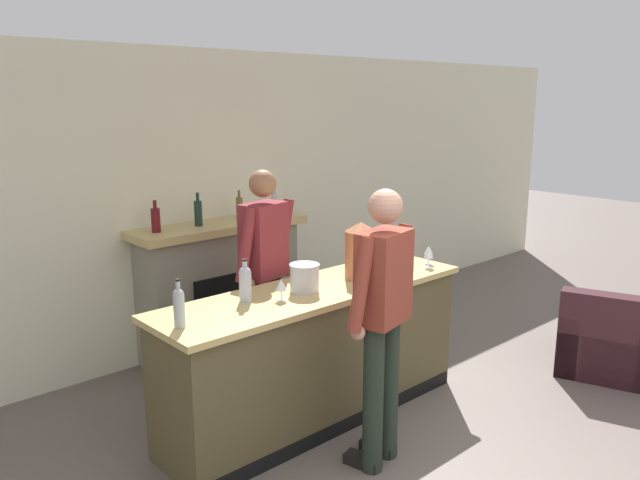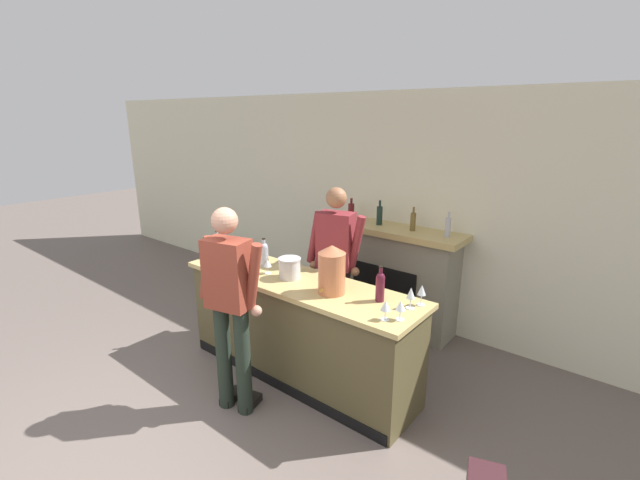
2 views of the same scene
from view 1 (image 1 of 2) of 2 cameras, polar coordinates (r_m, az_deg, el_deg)
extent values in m
cube|color=beige|center=(5.74, -12.77, 3.05)|extent=(12.00, 0.07, 2.75)
cube|color=brown|center=(4.63, -0.38, -10.60)|extent=(2.40, 0.61, 0.95)
cube|color=tan|center=(4.45, -0.39, -4.70)|extent=(2.47, 0.68, 0.04)
cube|color=black|center=(4.62, 2.31, -16.61)|extent=(2.35, 0.01, 0.10)
cube|color=gray|center=(5.83, -9.09, -4.68)|extent=(1.48, 0.44, 1.16)
cube|color=black|center=(5.69, -7.75, -6.65)|extent=(0.81, 0.02, 0.74)
cube|color=tan|center=(5.66, -9.20, 1.24)|extent=(1.64, 0.52, 0.07)
cylinder|color=#571117|center=(5.33, -14.79, 1.75)|extent=(0.08, 0.08, 0.20)
cylinder|color=#571117|center=(5.31, -14.87, 3.17)|extent=(0.03, 0.03, 0.07)
cylinder|color=#182D27|center=(5.52, -11.07, 2.40)|extent=(0.07, 0.07, 0.22)
cylinder|color=#182D27|center=(5.50, -11.14, 3.89)|extent=(0.03, 0.03, 0.07)
cylinder|color=brown|center=(5.75, -7.38, 2.87)|extent=(0.06, 0.06, 0.20)
cylinder|color=brown|center=(5.73, -7.42, 4.20)|extent=(0.02, 0.02, 0.07)
cylinder|color=#A9AEB6|center=(5.99, -4.19, 3.34)|extent=(0.06, 0.06, 0.20)
cylinder|color=#A9AEB6|center=(5.97, -4.21, 4.63)|extent=(0.02, 0.02, 0.07)
cube|color=#36191E|center=(6.10, 25.15, -8.72)|extent=(1.13, 1.07, 0.41)
cube|color=#36191E|center=(5.70, 25.04, -8.28)|extent=(0.44, 0.83, 0.77)
cube|color=#36191E|center=(6.10, 22.33, -7.76)|extent=(0.93, 0.49, 0.55)
cylinder|color=#212B22|center=(4.17, 6.29, -13.30)|extent=(0.13, 0.13, 0.97)
cube|color=black|center=(4.42, 5.30, -18.34)|extent=(0.15, 0.26, 0.07)
cylinder|color=#212B22|center=(4.02, 4.88, -14.37)|extent=(0.13, 0.13, 0.97)
cube|color=black|center=(4.27, 3.90, -19.51)|extent=(0.15, 0.26, 0.07)
cube|color=maroon|center=(3.81, 5.85, -3.40)|extent=(0.40, 0.30, 0.57)
cylinder|color=maroon|center=(4.02, 7.20, -2.49)|extent=(0.20, 0.08, 0.57)
sphere|color=tan|center=(4.11, 6.83, -6.49)|extent=(0.09, 0.09, 0.09)
cylinder|color=maroon|center=(3.63, 3.81, -4.09)|extent=(0.20, 0.08, 0.57)
sphere|color=tan|center=(3.74, 3.48, -8.44)|extent=(0.09, 0.09, 0.09)
sphere|color=tan|center=(3.71, 6.00, 3.09)|extent=(0.21, 0.21, 0.21)
cylinder|color=black|center=(4.98, -5.72, -8.92)|extent=(0.13, 0.13, 0.96)
cube|color=black|center=(5.12, -4.98, -13.70)|extent=(0.15, 0.26, 0.07)
cylinder|color=black|center=(5.12, -4.28, -8.25)|extent=(0.13, 0.13, 0.96)
cube|color=black|center=(5.26, -3.58, -12.92)|extent=(0.15, 0.26, 0.07)
cube|color=maroon|center=(4.82, -5.16, -0.04)|extent=(0.40, 0.30, 0.58)
cylinder|color=maroon|center=(4.64, -6.76, -0.45)|extent=(0.20, 0.08, 0.57)
sphere|color=#956242|center=(4.70, -6.48, -4.04)|extent=(0.09, 0.09, 0.09)
cylinder|color=maroon|center=(4.99, -3.32, 0.56)|extent=(0.20, 0.08, 0.57)
sphere|color=#956242|center=(5.05, -3.10, -2.80)|extent=(0.09, 0.09, 0.09)
sphere|color=#956242|center=(4.75, -5.27, 5.17)|extent=(0.21, 0.21, 0.21)
cylinder|color=#B86A44|center=(4.65, 3.74, -1.37)|extent=(0.23, 0.23, 0.36)
cone|color=#B86A44|center=(4.61, 3.77, 1.23)|extent=(0.24, 0.24, 0.07)
cylinder|color=#B29333|center=(4.59, 4.94, -3.01)|extent=(0.02, 0.04, 0.02)
cylinder|color=silver|center=(4.36, -1.43, -3.54)|extent=(0.20, 0.20, 0.18)
cylinder|color=silver|center=(4.33, -1.43, -2.30)|extent=(0.21, 0.21, 0.01)
cylinder|color=#521627|center=(5.04, 6.05, -1.18)|extent=(0.07, 0.07, 0.21)
sphere|color=#521627|center=(5.02, 6.08, -0.01)|extent=(0.07, 0.07, 0.07)
cylinder|color=#521627|center=(5.01, 6.09, 0.45)|extent=(0.03, 0.03, 0.08)
cylinder|color=black|center=(5.00, 6.11, 0.98)|extent=(0.03, 0.03, 0.01)
cylinder|color=#A3AABB|center=(4.17, -6.84, -4.27)|extent=(0.08, 0.08, 0.20)
sphere|color=#A3AABB|center=(4.14, -6.88, -2.95)|extent=(0.08, 0.08, 0.08)
cylinder|color=#A3AABB|center=(4.13, -6.89, -2.43)|extent=(0.03, 0.03, 0.08)
cylinder|color=black|center=(4.12, -6.91, -1.83)|extent=(0.04, 0.04, 0.01)
cylinder|color=#9EAAAC|center=(3.77, -12.75, -6.33)|extent=(0.07, 0.07, 0.21)
sphere|color=#9EAAAC|center=(3.74, -12.83, -4.84)|extent=(0.06, 0.06, 0.06)
cylinder|color=#9EAAAC|center=(3.73, -12.86, -4.26)|extent=(0.03, 0.03, 0.08)
cylinder|color=black|center=(3.71, -12.89, -3.58)|extent=(0.03, 0.03, 0.01)
cylinder|color=silver|center=(5.16, 9.86, -2.13)|extent=(0.07, 0.07, 0.01)
cylinder|color=silver|center=(5.15, 9.88, -1.70)|extent=(0.01, 0.01, 0.07)
cone|color=silver|center=(5.14, 9.91, -0.90)|extent=(0.08, 0.08, 0.07)
cylinder|color=silver|center=(4.20, -3.56, -5.47)|extent=(0.07, 0.07, 0.01)
cylinder|color=silver|center=(4.19, -3.57, -5.00)|extent=(0.01, 0.01, 0.07)
cone|color=silver|center=(4.17, -3.58, -4.09)|extent=(0.08, 0.08, 0.07)
cylinder|color=silver|center=(5.38, 7.08, -1.45)|extent=(0.07, 0.07, 0.01)
cylinder|color=silver|center=(5.36, 7.10, -0.98)|extent=(0.01, 0.01, 0.08)
cone|color=silver|center=(5.35, 7.12, -0.11)|extent=(0.07, 0.07, 0.08)
cylinder|color=silver|center=(5.06, 9.87, -2.46)|extent=(0.07, 0.07, 0.01)
cylinder|color=silver|center=(5.05, 9.88, -2.03)|extent=(0.01, 0.01, 0.07)
cone|color=silver|center=(5.03, 9.92, -1.19)|extent=(0.08, 0.08, 0.08)
cylinder|color=silver|center=(5.28, 7.70, -1.73)|extent=(0.07, 0.07, 0.01)
cylinder|color=silver|center=(5.27, 7.71, -1.27)|extent=(0.01, 0.01, 0.08)
cone|color=silver|center=(5.25, 7.74, -0.37)|extent=(0.07, 0.07, 0.09)
camera|label=2|loc=(5.32, 44.50, 10.92)|focal=24.00mm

